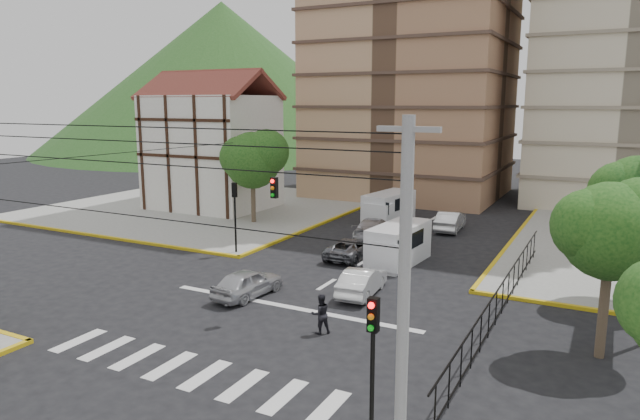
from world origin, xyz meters
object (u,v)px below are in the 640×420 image
Objects in this scene: van_right_lane at (397,246)px; car_silver_front_left at (247,283)px; van_left_lane at (388,209)px; car_white_front_right at (362,281)px; pedestrian_crosswalk at (321,314)px; traffic_light_se at (373,351)px; traffic_light_nw at (235,206)px.

van_right_lane reaches higher than car_silver_front_left.
car_silver_front_left is at bearing -81.89° from van_left_lane.
pedestrian_crosswalk is (0.41, -5.25, 0.16)m from car_white_front_right.
van_left_lane is at bearing 118.23° from van_right_lane.
car_white_front_right is at bearing -82.49° from van_right_lane.
van_left_lane is at bearing -78.45° from car_white_front_right.
traffic_light_se is 13.61m from car_white_front_right.
traffic_light_nw reaches higher than pedestrian_crosswalk.
traffic_light_se is 1.00× the size of traffic_light_nw.
pedestrian_crosswalk is (0.70, -11.09, -0.30)m from van_right_lane.
traffic_light_nw is at bearing 135.00° from traffic_light_se.
car_silver_front_left is 2.42× the size of pedestrian_crosswalk.
van_left_lane is 1.37× the size of car_silver_front_left.
pedestrian_crosswalk is (5.39, -21.87, -0.33)m from van_left_lane.
traffic_light_nw is 0.82× the size of van_right_lane.
van_right_lane is at bearing -58.65° from van_left_lane.
van_left_lane is (-10.51, 28.82, -1.94)m from traffic_light_se.
van_left_lane is (5.09, 13.22, -1.94)m from traffic_light_nw.
car_white_front_right is at bearing -18.65° from traffic_light_nw.
traffic_light_se is at bearing 109.23° from car_white_front_right.
traffic_light_se is at bearing -62.15° from van_left_lane.
car_white_front_right is at bearing -65.50° from van_left_lane.
traffic_light_nw is 1.06× the size of car_white_front_right.
van_right_lane is (9.79, 2.44, -1.97)m from traffic_light_nw.
traffic_light_nw reaches higher than car_white_front_right.
pedestrian_crosswalk is at bearing 89.32° from car_white_front_right.
traffic_light_nw is 10.91m from car_white_front_right.
pedestrian_crosswalk is at bearing -81.72° from van_right_lane.
car_white_front_right is at bearing 114.37° from traffic_light_se.
traffic_light_se and traffic_light_nw have the same top height.
van_right_lane is 1.32× the size of car_silver_front_left.
car_silver_front_left is at bearing 138.10° from traffic_light_se.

